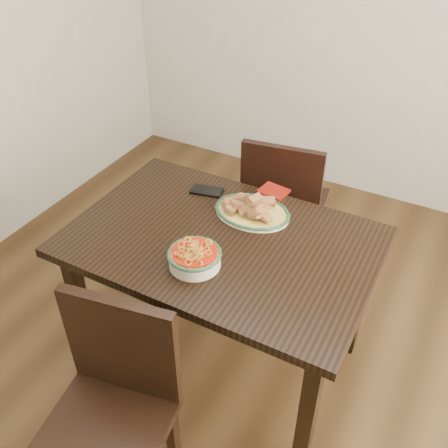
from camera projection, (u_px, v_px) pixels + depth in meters
The scene contains 9 objects.
floor at pixel (238, 348), 2.55m from camera, with size 3.50×3.50×0.00m, color #332010.
wall_back at pixel (374, 3), 2.99m from camera, with size 3.50×0.10×2.60m, color beige.
dining_table at pixel (222, 255), 2.13m from camera, with size 1.27×0.84×0.75m.
chair_far at pixel (283, 202), 2.72m from camera, with size 0.48×0.48×0.89m.
chair_near at pixel (114, 400), 1.75m from camera, with size 0.49×0.49×0.89m.
fish_plate at pixel (252, 206), 2.18m from camera, with size 0.34×0.26×0.11m.
noodle_bowl at pixel (195, 256), 1.91m from camera, with size 0.21×0.21×0.08m.
smartphone at pixel (207, 191), 2.35m from camera, with size 0.15×0.08×0.01m, color black.
napkin at pixel (274, 191), 2.34m from camera, with size 0.13×0.11×0.01m, color maroon.
Camera 1 is at (0.72, -1.49, 2.05)m, focal length 40.00 mm.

